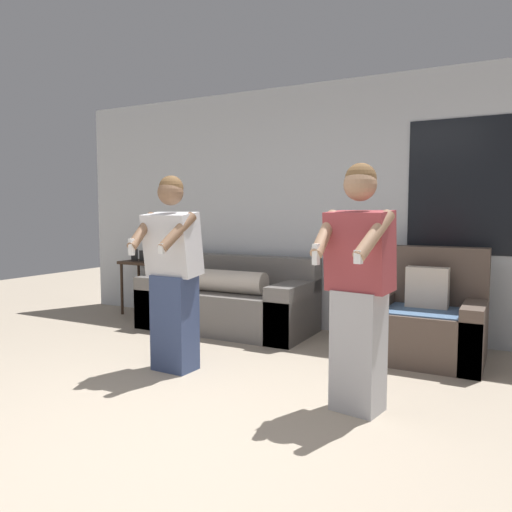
{
  "coord_description": "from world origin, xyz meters",
  "views": [
    {
      "loc": [
        1.77,
        -2.05,
        1.31
      ],
      "look_at": [
        0.08,
        1.16,
        0.99
      ],
      "focal_mm": 35.0,
      "sensor_mm": 36.0,
      "label": 1
    }
  ],
  "objects_px": {
    "couch": "(228,302)",
    "person_right": "(359,288)",
    "side_table": "(144,270)",
    "person_left": "(173,274)",
    "armchair": "(426,322)"
  },
  "relations": [
    {
      "from": "side_table",
      "to": "person_right",
      "type": "distance_m",
      "value": 3.8
    },
    {
      "from": "side_table",
      "to": "person_left",
      "type": "distance_m",
      "value": 2.43
    },
    {
      "from": "couch",
      "to": "person_right",
      "type": "height_order",
      "value": "person_right"
    },
    {
      "from": "person_left",
      "to": "side_table",
      "type": "bearing_deg",
      "value": 136.06
    },
    {
      "from": "couch",
      "to": "armchair",
      "type": "height_order",
      "value": "armchair"
    },
    {
      "from": "armchair",
      "to": "person_right",
      "type": "relative_size",
      "value": 0.61
    },
    {
      "from": "side_table",
      "to": "person_left",
      "type": "bearing_deg",
      "value": -43.94
    },
    {
      "from": "side_table",
      "to": "person_right",
      "type": "xyz_separation_m",
      "value": [
        3.33,
        -1.8,
        0.25
      ]
    },
    {
      "from": "armchair",
      "to": "side_table",
      "type": "xyz_separation_m",
      "value": [
        -3.54,
        0.35,
        0.24
      ]
    },
    {
      "from": "side_table",
      "to": "person_left",
      "type": "xyz_separation_m",
      "value": [
        1.74,
        -1.68,
        0.23
      ]
    },
    {
      "from": "couch",
      "to": "person_right",
      "type": "xyz_separation_m",
      "value": [
        1.94,
        -1.59,
        0.52
      ]
    },
    {
      "from": "side_table",
      "to": "person_right",
      "type": "height_order",
      "value": "person_right"
    },
    {
      "from": "couch",
      "to": "person_left",
      "type": "height_order",
      "value": "person_left"
    },
    {
      "from": "armchair",
      "to": "side_table",
      "type": "bearing_deg",
      "value": 174.29
    },
    {
      "from": "couch",
      "to": "armchair",
      "type": "bearing_deg",
      "value": -3.59
    }
  ]
}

